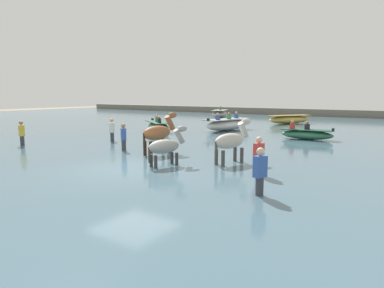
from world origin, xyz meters
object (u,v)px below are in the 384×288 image
at_px(boat_near_port, 220,114).
at_px(person_wading_mid, 260,178).
at_px(boat_distant_east, 289,119).
at_px(person_spectator_far, 258,161).
at_px(boat_far_inshore, 158,126).
at_px(person_wading_close, 124,140).
at_px(horse_flank_pinto, 231,142).
at_px(person_onlooker_right, 112,133).
at_px(boat_mid_channel, 227,125).
at_px(horse_lead_chestnut, 158,134).
at_px(person_onlooker_left, 22,136).
at_px(horse_trailing_grey, 166,148).
at_px(boat_far_offshore, 307,134).

height_order(boat_near_port, person_wading_mid, boat_near_port).
bearing_deg(boat_distant_east, person_spectator_far, -74.23).
xyz_separation_m(boat_far_inshore, person_wading_close, (3.81, -6.97, 0.11)).
distance_m(horse_flank_pinto, person_onlooker_right, 8.31).
xyz_separation_m(boat_distant_east, boat_mid_channel, (-1.83, -7.86, 0.04)).
bearing_deg(person_onlooker_right, boat_mid_channel, 73.67).
xyz_separation_m(horse_flank_pinto, boat_mid_channel, (-5.65, 10.14, -0.38)).
height_order(horse_lead_chestnut, horse_flank_pinto, horse_lead_chestnut).
bearing_deg(person_onlooker_left, boat_mid_channel, 67.58).
bearing_deg(boat_mid_channel, horse_flank_pinto, -60.85).
height_order(boat_mid_channel, person_spectator_far, boat_mid_channel).
bearing_deg(horse_flank_pinto, boat_mid_channel, 119.15).
xyz_separation_m(horse_lead_chestnut, horse_trailing_grey, (1.76, -1.71, -0.21)).
distance_m(person_spectator_far, person_onlooker_left, 12.24).
height_order(horse_lead_chestnut, boat_distant_east, horse_lead_chestnut).
bearing_deg(horse_lead_chestnut, person_wading_mid, -28.27).
bearing_deg(horse_flank_pinto, boat_far_offshore, 87.36).
xyz_separation_m(boat_near_port, person_wading_close, (7.31, -21.57, 0.05)).
bearing_deg(horse_trailing_grey, person_wading_close, 157.27).
bearing_deg(person_wading_close, horse_lead_chestnut, 5.58).
distance_m(boat_far_inshore, person_wading_close, 7.94).
distance_m(boat_distant_east, person_spectator_far, 19.91).
bearing_deg(person_onlooker_right, person_wading_mid, -24.69).
distance_m(person_onlooker_left, person_wading_mid, 13.18).
bearing_deg(person_wading_mid, boat_mid_channel, 121.46).
relative_size(boat_far_offshore, person_onlooker_left, 1.78).
height_order(boat_mid_channel, person_onlooker_right, boat_mid_channel).
bearing_deg(person_onlooker_left, boat_far_inshore, 80.42).
distance_m(horse_trailing_grey, boat_far_offshore, 10.27).
bearing_deg(boat_far_offshore, person_spectator_far, -82.81).
relative_size(horse_flank_pinto, boat_distant_east, 0.50).
distance_m(person_onlooker_right, person_wading_close, 3.35).
bearing_deg(person_spectator_far, boat_far_offshore, 97.19).
relative_size(horse_flank_pinto, boat_far_inshore, 0.60).
bearing_deg(person_spectator_far, person_onlooker_right, 163.58).
height_order(boat_far_inshore, person_onlooker_right, person_onlooker_right).
height_order(horse_flank_pinto, person_onlooker_left, horse_flank_pinto).
bearing_deg(person_spectator_far, horse_lead_chestnut, 166.83).
bearing_deg(boat_near_port, horse_flank_pinto, -59.41).
bearing_deg(boat_far_offshore, horse_flank_pinto, -92.64).
bearing_deg(horse_lead_chestnut, person_onlooker_left, -164.92).
xyz_separation_m(boat_mid_channel, boat_far_offshore, (6.04, -1.78, -0.11)).
xyz_separation_m(horse_flank_pinto, boat_near_port, (-12.65, 21.40, -0.37)).
distance_m(boat_distant_east, boat_far_offshore, 10.52).
height_order(boat_far_offshore, person_wading_mid, person_wading_mid).
xyz_separation_m(horse_lead_chestnut, person_spectator_far, (5.04, -1.18, -0.40)).
distance_m(boat_mid_channel, boat_far_offshore, 6.30).
distance_m(horse_trailing_grey, boat_far_inshore, 11.31).
relative_size(horse_lead_chestnut, boat_far_offshore, 0.74).
xyz_separation_m(boat_far_offshore, person_onlooker_left, (-11.01, -10.27, 0.16)).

